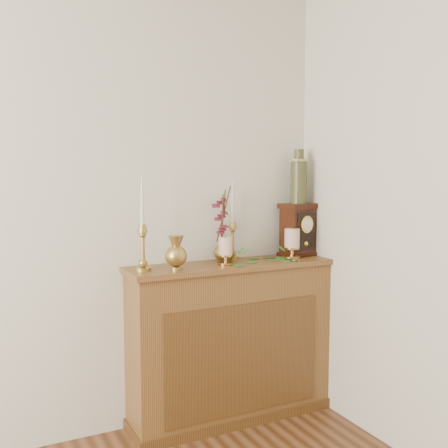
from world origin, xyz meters
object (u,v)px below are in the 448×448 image
mantel_clock (298,230)px  bud_vase (176,253)px  candlestick_center (233,234)px  ceramic_vase (299,179)px  candlestick_left (143,240)px  ginger_jar (221,227)px

mantel_clock → bud_vase: bearing=177.1°
candlestick_center → bud_vase: (-0.44, -0.19, -0.06)m
mantel_clock → ceramic_vase: bearing=90.0°
candlestick_left → bud_vase: bearing=-22.5°
bud_vase → ceramic_vase: 0.96m
candlestick_center → ginger_jar: 0.10m
candlestick_center → bud_vase: 0.48m
bud_vase → mantel_clock: 0.88m
bud_vase → ginger_jar: 0.41m
ceramic_vase → bud_vase: bearing=-171.0°
candlestick_center → mantel_clock: 0.44m
bud_vase → mantel_clock: bearing=8.8°
candlestick_center → mantel_clock: size_ratio=1.41×
candlestick_left → bud_vase: candlestick_left is taller
ginger_jar → ceramic_vase: 0.59m
candlestick_center → bud_vase: size_ratio=2.49×
candlestick_left → ginger_jar: 0.52m
bud_vase → ginger_jar: (0.35, 0.17, 0.11)m
candlestick_left → mantel_clock: (1.03, 0.07, -0.00)m
bud_vase → ginger_jar: bearing=25.8°
candlestick_left → ginger_jar: (0.51, 0.10, 0.03)m
mantel_clock → ceramic_vase: 0.32m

